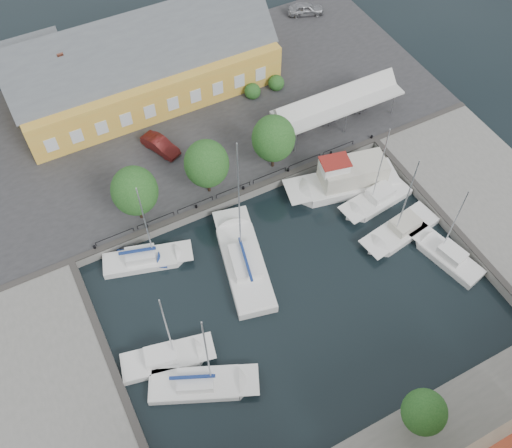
{
  "coord_description": "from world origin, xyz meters",
  "views": [
    {
      "loc": [
        -14.31,
        -21.48,
        43.79
      ],
      "look_at": [
        0.0,
        6.0,
        1.5
      ],
      "focal_mm": 40.0,
      "sensor_mm": 36.0,
      "label": 1
    }
  ],
  "objects_px": {
    "warehouse": "(138,68)",
    "west_boat_a": "(146,260)",
    "tent_canopy": "(338,102)",
    "car_red": "(160,145)",
    "east_boat_b": "(400,231)",
    "west_boat_d": "(201,385)",
    "center_sailboat": "(244,264)",
    "car_silver": "(306,9)",
    "east_boat_a": "(376,200)",
    "east_boat_c": "(447,257)",
    "launch_nw": "(141,261)",
    "trawler": "(346,180)",
    "west_boat_c": "(166,359)"
  },
  "relations": [
    {
      "from": "warehouse",
      "to": "west_boat_a",
      "type": "distance_m",
      "value": 22.35
    },
    {
      "from": "warehouse",
      "to": "tent_canopy",
      "type": "distance_m",
      "value": 21.63
    },
    {
      "from": "car_red",
      "to": "east_boat_b",
      "type": "xyz_separation_m",
      "value": [
        16.21,
        -19.43,
        -1.46
      ]
    },
    {
      "from": "tent_canopy",
      "to": "car_red",
      "type": "height_order",
      "value": "tent_canopy"
    },
    {
      "from": "east_boat_b",
      "to": "west_boat_d",
      "type": "xyz_separation_m",
      "value": [
        -22.74,
        -4.88,
        0.01
      ]
    },
    {
      "from": "center_sailboat",
      "to": "east_boat_b",
      "type": "height_order",
      "value": "center_sailboat"
    },
    {
      "from": "warehouse",
      "to": "car_silver",
      "type": "bearing_deg",
      "value": 10.88
    },
    {
      "from": "east_boat_a",
      "to": "east_boat_c",
      "type": "xyz_separation_m",
      "value": [
        1.9,
        -8.42,
        -0.0
      ]
    },
    {
      "from": "car_silver",
      "to": "car_red",
      "type": "xyz_separation_m",
      "value": [
        -25.23,
        -13.68,
        -0.05
      ]
    },
    {
      "from": "tent_canopy",
      "to": "west_boat_d",
      "type": "distance_m",
      "value": 31.67
    },
    {
      "from": "launch_nw",
      "to": "east_boat_c",
      "type": "bearing_deg",
      "value": -26.83
    },
    {
      "from": "west_boat_d",
      "to": "east_boat_c",
      "type": "bearing_deg",
      "value": 1.33
    },
    {
      "from": "east_boat_a",
      "to": "warehouse",
      "type": "bearing_deg",
      "value": 121.19
    },
    {
      "from": "east_boat_a",
      "to": "trawler",
      "type": "bearing_deg",
      "value": 118.11
    },
    {
      "from": "west_boat_c",
      "to": "west_boat_d",
      "type": "relative_size",
      "value": 0.89
    },
    {
      "from": "warehouse",
      "to": "car_red",
      "type": "height_order",
      "value": "warehouse"
    },
    {
      "from": "warehouse",
      "to": "east_boat_a",
      "type": "relative_size",
      "value": 2.62
    },
    {
      "from": "east_boat_a",
      "to": "west_boat_c",
      "type": "xyz_separation_m",
      "value": [
        -24.5,
        -5.76,
        -0.0
      ]
    },
    {
      "from": "trawler",
      "to": "tent_canopy",
      "type": "bearing_deg",
      "value": 65.51
    },
    {
      "from": "warehouse",
      "to": "east_boat_b",
      "type": "bearing_deg",
      "value": -62.8
    },
    {
      "from": "tent_canopy",
      "to": "center_sailboat",
      "type": "xyz_separation_m",
      "value": [
        -16.61,
        -11.18,
        -3.32
      ]
    },
    {
      "from": "warehouse",
      "to": "center_sailboat",
      "type": "height_order",
      "value": "center_sailboat"
    },
    {
      "from": "east_boat_a",
      "to": "launch_nw",
      "type": "distance_m",
      "value": 23.28
    },
    {
      "from": "east_boat_c",
      "to": "west_boat_d",
      "type": "height_order",
      "value": "west_boat_d"
    },
    {
      "from": "car_red",
      "to": "east_boat_b",
      "type": "relative_size",
      "value": 0.39
    },
    {
      "from": "east_boat_b",
      "to": "warehouse",
      "type": "bearing_deg",
      "value": 117.2
    },
    {
      "from": "car_silver",
      "to": "car_red",
      "type": "height_order",
      "value": "car_silver"
    },
    {
      "from": "warehouse",
      "to": "west_boat_c",
      "type": "bearing_deg",
      "value": -107.82
    },
    {
      "from": "car_red",
      "to": "center_sailboat",
      "type": "height_order",
      "value": "center_sailboat"
    },
    {
      "from": "east_boat_c",
      "to": "car_silver",
      "type": "bearing_deg",
      "value": 79.4
    },
    {
      "from": "east_boat_c",
      "to": "east_boat_b",
      "type": "bearing_deg",
      "value": 115.14
    },
    {
      "from": "car_silver",
      "to": "west_boat_c",
      "type": "distance_m",
      "value": 48.23
    },
    {
      "from": "west_boat_c",
      "to": "launch_nw",
      "type": "distance_m",
      "value": 10.02
    },
    {
      "from": "east_boat_c",
      "to": "tent_canopy",
      "type": "bearing_deg",
      "value": 90.29
    },
    {
      "from": "trawler",
      "to": "west_boat_a",
      "type": "bearing_deg",
      "value": 177.7
    },
    {
      "from": "center_sailboat",
      "to": "warehouse",
      "type": "bearing_deg",
      "value": 89.97
    },
    {
      "from": "tent_canopy",
      "to": "west_boat_a",
      "type": "relative_size",
      "value": 1.29
    },
    {
      "from": "west_boat_d",
      "to": "east_boat_a",
      "type": "bearing_deg",
      "value": 21.48
    },
    {
      "from": "car_silver",
      "to": "trawler",
      "type": "distance_m",
      "value": 28.01
    },
    {
      "from": "warehouse",
      "to": "west_boat_d",
      "type": "relative_size",
      "value": 2.46
    },
    {
      "from": "car_silver",
      "to": "launch_nw",
      "type": "height_order",
      "value": "car_silver"
    },
    {
      "from": "trawler",
      "to": "east_boat_c",
      "type": "height_order",
      "value": "east_boat_c"
    },
    {
      "from": "east_boat_b",
      "to": "west_boat_a",
      "type": "xyz_separation_m",
      "value": [
        -22.41,
        8.01,
        0.01
      ]
    },
    {
      "from": "center_sailboat",
      "to": "west_boat_d",
      "type": "xyz_separation_m",
      "value": [
        -8.05,
        -8.39,
        -0.09
      ]
    },
    {
      "from": "tent_canopy",
      "to": "trawler",
      "type": "xyz_separation_m",
      "value": [
        -3.43,
        -7.53,
        -2.67
      ]
    },
    {
      "from": "car_red",
      "to": "trawler",
      "type": "relative_size",
      "value": 0.37
    },
    {
      "from": "east_boat_b",
      "to": "car_red",
      "type": "bearing_deg",
      "value": 129.83
    },
    {
      "from": "tent_canopy",
      "to": "east_boat_b",
      "type": "height_order",
      "value": "east_boat_b"
    },
    {
      "from": "car_silver",
      "to": "car_red",
      "type": "distance_m",
      "value": 28.7
    },
    {
      "from": "trawler",
      "to": "east_boat_b",
      "type": "xyz_separation_m",
      "value": [
        1.51,
        -7.17,
        -0.76
      ]
    }
  ]
}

